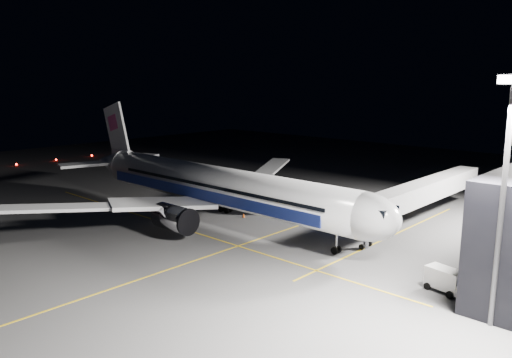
{
  "coord_description": "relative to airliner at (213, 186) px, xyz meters",
  "views": [
    {
      "loc": [
        51.91,
        -47.84,
        20.21
      ],
      "look_at": [
        3.01,
        4.82,
        6.0
      ],
      "focal_mm": 35.0,
      "sensor_mm": 36.0,
      "label": 1
    }
  ],
  "objects": [
    {
      "name": "service_truck",
      "position": [
        35.87,
        -2.09,
        -3.9
      ],
      "size": [
        4.88,
        2.77,
        2.36
      ],
      "rotation": [
        0.0,
        0.0,
        -0.21
      ],
      "color": "white",
      "rests_on": "ground"
    },
    {
      "name": "safety_cone_a",
      "position": [
        2.3,
        4.0,
        -4.85
      ],
      "size": [
        0.42,
        0.42,
        0.63
      ],
      "primitive_type": "cone",
      "color": "#FF550A",
      "rests_on": "ground"
    },
    {
      "name": "jet_bridge",
      "position": [
        23.08,
        18.06,
        -0.58
      ],
      "size": [
        3.6,
        34.4,
        6.3
      ],
      "color": "#B2B2B7",
      "rests_on": "ground"
    },
    {
      "name": "safety_cone_c",
      "position": [
        0.76,
        9.49,
        -4.85
      ],
      "size": [
        0.41,
        0.41,
        0.62
      ],
      "primitive_type": "cone",
      "color": "#FF550A",
      "rests_on": "ground"
    },
    {
      "name": "guide_line_side",
      "position": [
        23.08,
        10.0,
        -5.16
      ],
      "size": [
        0.25,
        40.0,
        0.01
      ],
      "primitive_type": "cube",
      "color": "gold",
      "rests_on": "ground"
    },
    {
      "name": "safety_cone_b",
      "position": [
        3.62,
        14.0,
        -4.9
      ],
      "size": [
        0.35,
        0.35,
        0.53
      ],
      "primitive_type": "cone",
      "color": "#FF550A",
      "rests_on": "ground"
    },
    {
      "name": "guide_line_main",
      "position": [
        11.08,
        0.0,
        -5.16
      ],
      "size": [
        0.25,
        80.0,
        0.01
      ],
      "primitive_type": "cube",
      "color": "gold",
      "rests_on": "ground"
    },
    {
      "name": "ground",
      "position": [
        1.08,
        0.0,
        -5.16
      ],
      "size": [
        200.0,
        200.0,
        0.0
      ],
      "primitive_type": "plane",
      "color": "#4C4C4F",
      "rests_on": "ground"
    },
    {
      "name": "airliner",
      "position": [
        0.0,
        0.0,
        0.0
      ],
      "size": [
        61.48,
        54.22,
        16.64
      ],
      "color": "silver",
      "rests_on": "ground"
    },
    {
      "name": "taxiway_lights",
      "position": [
        -70.92,
        0.0,
        -4.94
      ],
      "size": [
        0.44,
        60.44,
        0.44
      ],
      "color": "#FF140A",
      "rests_on": "ground"
    },
    {
      "name": "floodlight_mast_south",
      "position": [
        41.08,
        -6.01,
        7.21
      ],
      "size": [
        2.4,
        0.67,
        20.7
      ],
      "color": "#59595E",
      "rests_on": "ground"
    },
    {
      "name": "baggage_tug",
      "position": [
        2.4,
        15.6,
        -4.39
      ],
      "size": [
        2.34,
        1.89,
        1.68
      ],
      "rotation": [
        0.0,
        0.0,
        0.02
      ],
      "color": "black",
      "rests_on": "ground"
    },
    {
      "name": "guide_line_cross",
      "position": [
        1.08,
        -6.0,
        -5.16
      ],
      "size": [
        70.0,
        0.25,
        0.01
      ],
      "primitive_type": "cube",
      "color": "gold",
      "rests_on": "ground"
    }
  ]
}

